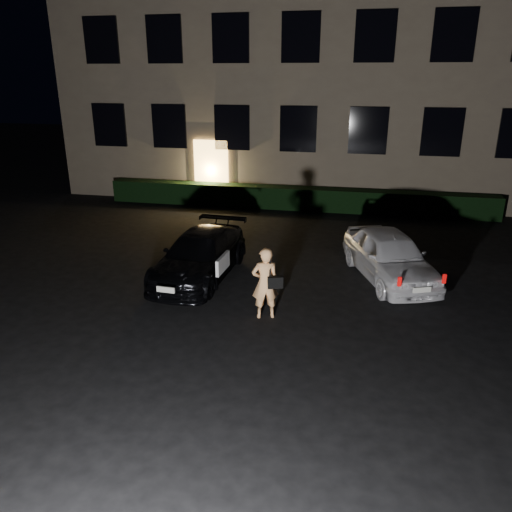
# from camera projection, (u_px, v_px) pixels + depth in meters

# --- Properties ---
(ground) EXTENTS (80.00, 80.00, 0.00)m
(ground) POSITION_uv_depth(u_px,v_px,m) (222.00, 340.00, 9.92)
(ground) COLOR black
(ground) RESTS_ON ground
(building) EXTENTS (20.00, 8.11, 12.00)m
(building) POSITION_uv_depth(u_px,v_px,m) (312.00, 49.00, 21.63)
(building) COLOR #746453
(building) RESTS_ON ground
(hedge) EXTENTS (15.00, 0.70, 0.85)m
(hedge) POSITION_uv_depth(u_px,v_px,m) (295.00, 198.00, 19.42)
(hedge) COLOR black
(hedge) RESTS_ON ground
(sedan) EXTENTS (1.85, 4.15, 1.16)m
(sedan) POSITION_uv_depth(u_px,v_px,m) (200.00, 255.00, 12.83)
(sedan) COLOR black
(sedan) RESTS_ON ground
(hatch) EXTENTS (2.72, 3.99, 1.26)m
(hatch) POSITION_uv_depth(u_px,v_px,m) (390.00, 256.00, 12.67)
(hatch) COLOR white
(hatch) RESTS_ON ground
(man) EXTENTS (0.73, 0.55, 1.59)m
(man) POSITION_uv_depth(u_px,v_px,m) (265.00, 283.00, 10.59)
(man) COLOR #FFB673
(man) RESTS_ON ground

